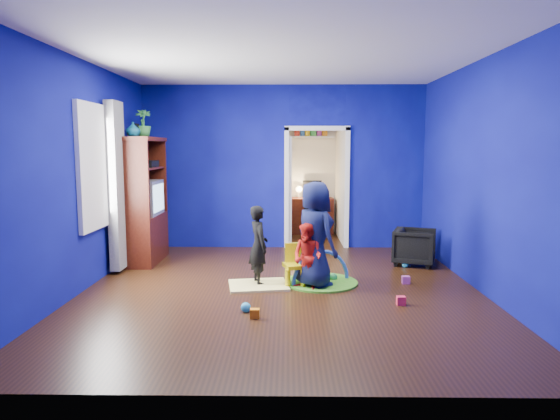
{
  "coord_description": "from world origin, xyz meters",
  "views": [
    {
      "loc": [
        0.08,
        -6.18,
        1.79
      ],
      "look_at": [
        -0.02,
        0.4,
        0.97
      ],
      "focal_mm": 32.0,
      "sensor_mm": 36.0,
      "label": 1
    }
  ],
  "objects_px": {
    "child_black": "(259,245)",
    "crt_tv": "(144,198)",
    "armchair": "(415,247)",
    "study_desk": "(312,216)",
    "kid_chair": "(295,267)",
    "play_mat": "(321,282)",
    "toddler_red": "(308,257)",
    "vase": "(133,129)",
    "tv_armoire": "(141,200)",
    "child_navy": "(315,235)",
    "folding_chair": "(315,218)",
    "hopper_ball": "(310,268)"
  },
  "relations": [
    {
      "from": "child_black",
      "to": "crt_tv",
      "type": "xyz_separation_m",
      "value": [
        -1.88,
        1.31,
        0.49
      ]
    },
    {
      "from": "armchair",
      "to": "child_black",
      "type": "distance_m",
      "value": 2.62
    },
    {
      "from": "study_desk",
      "to": "kid_chair",
      "type": "bearing_deg",
      "value": -95.84
    },
    {
      "from": "child_black",
      "to": "play_mat",
      "type": "bearing_deg",
      "value": -106.12
    },
    {
      "from": "armchair",
      "to": "toddler_red",
      "type": "height_order",
      "value": "toddler_red"
    },
    {
      "from": "vase",
      "to": "tv_armoire",
      "type": "distance_m",
      "value": 1.13
    },
    {
      "from": "child_black",
      "to": "toddler_red",
      "type": "distance_m",
      "value": 0.69
    },
    {
      "from": "play_mat",
      "to": "study_desk",
      "type": "height_order",
      "value": "study_desk"
    },
    {
      "from": "child_navy",
      "to": "folding_chair",
      "type": "height_order",
      "value": "child_navy"
    },
    {
      "from": "child_navy",
      "to": "hopper_ball",
      "type": "bearing_deg",
      "value": -24.39
    },
    {
      "from": "armchair",
      "to": "child_black",
      "type": "height_order",
      "value": "child_black"
    },
    {
      "from": "child_navy",
      "to": "folding_chair",
      "type": "bearing_deg",
      "value": -38.71
    },
    {
      "from": "crt_tv",
      "to": "child_black",
      "type": "bearing_deg",
      "value": -34.98
    },
    {
      "from": "tv_armoire",
      "to": "crt_tv",
      "type": "xyz_separation_m",
      "value": [
        0.04,
        0.0,
        0.04
      ]
    },
    {
      "from": "play_mat",
      "to": "study_desk",
      "type": "relative_size",
      "value": 1.11
    },
    {
      "from": "vase",
      "to": "play_mat",
      "type": "xyz_separation_m",
      "value": [
        2.74,
        -0.95,
        -2.06
      ]
    },
    {
      "from": "armchair",
      "to": "crt_tv",
      "type": "distance_m",
      "value": 4.28
    },
    {
      "from": "child_black",
      "to": "crt_tv",
      "type": "bearing_deg",
      "value": 34.54
    },
    {
      "from": "toddler_red",
      "to": "hopper_ball",
      "type": "xyz_separation_m",
      "value": [
        0.05,
        0.41,
        -0.24
      ]
    },
    {
      "from": "armchair",
      "to": "crt_tv",
      "type": "relative_size",
      "value": 0.88
    },
    {
      "from": "play_mat",
      "to": "child_black",
      "type": "bearing_deg",
      "value": -175.64
    },
    {
      "from": "play_mat",
      "to": "armchair",
      "type": "bearing_deg",
      "value": 35.89
    },
    {
      "from": "child_navy",
      "to": "hopper_ball",
      "type": "distance_m",
      "value": 0.56
    },
    {
      "from": "vase",
      "to": "folding_chair",
      "type": "xyz_separation_m",
      "value": [
        2.82,
        2.04,
        -1.61
      ]
    },
    {
      "from": "armchair",
      "to": "vase",
      "type": "bearing_deg",
      "value": 111.45
    },
    {
      "from": "child_black",
      "to": "play_mat",
      "type": "distance_m",
      "value": 0.97
    },
    {
      "from": "kid_chair",
      "to": "crt_tv",
      "type": "bearing_deg",
      "value": 132.63
    },
    {
      "from": "child_black",
      "to": "play_mat",
      "type": "xyz_separation_m",
      "value": [
        0.83,
        0.06,
        -0.51
      ]
    },
    {
      "from": "child_black",
      "to": "hopper_ball",
      "type": "relative_size",
      "value": 2.83
    },
    {
      "from": "child_navy",
      "to": "crt_tv",
      "type": "height_order",
      "value": "child_navy"
    },
    {
      "from": "toddler_red",
      "to": "folding_chair",
      "type": "bearing_deg",
      "value": 124.03
    },
    {
      "from": "toddler_red",
      "to": "crt_tv",
      "type": "relative_size",
      "value": 1.22
    },
    {
      "from": "child_black",
      "to": "vase",
      "type": "distance_m",
      "value": 2.66
    },
    {
      "from": "child_navy",
      "to": "toddler_red",
      "type": "xyz_separation_m",
      "value": [
        -0.1,
        -0.16,
        -0.26
      ]
    },
    {
      "from": "toddler_red",
      "to": "vase",
      "type": "bearing_deg",
      "value": -167.97
    },
    {
      "from": "child_navy",
      "to": "hopper_ball",
      "type": "relative_size",
      "value": 3.7
    },
    {
      "from": "study_desk",
      "to": "crt_tv",
      "type": "bearing_deg",
      "value": -135.79
    },
    {
      "from": "child_black",
      "to": "crt_tv",
      "type": "relative_size",
      "value": 1.5
    },
    {
      "from": "child_black",
      "to": "folding_chair",
      "type": "height_order",
      "value": "child_black"
    },
    {
      "from": "child_black",
      "to": "hopper_ball",
      "type": "distance_m",
      "value": 0.78
    },
    {
      "from": "play_mat",
      "to": "folding_chair",
      "type": "height_order",
      "value": "folding_chair"
    },
    {
      "from": "hopper_ball",
      "to": "folding_chair",
      "type": "height_order",
      "value": "folding_chair"
    },
    {
      "from": "hopper_ball",
      "to": "play_mat",
      "type": "bearing_deg",
      "value": -31.9
    },
    {
      "from": "armchair",
      "to": "crt_tv",
      "type": "height_order",
      "value": "crt_tv"
    },
    {
      "from": "crt_tv",
      "to": "hopper_ball",
      "type": "height_order",
      "value": "crt_tv"
    },
    {
      "from": "crt_tv",
      "to": "kid_chair",
      "type": "distance_m",
      "value": 2.84
    },
    {
      "from": "armchair",
      "to": "kid_chair",
      "type": "bearing_deg",
      "value": 142.82
    },
    {
      "from": "toddler_red",
      "to": "folding_chair",
      "type": "height_order",
      "value": "folding_chair"
    },
    {
      "from": "armchair",
      "to": "folding_chair",
      "type": "relative_size",
      "value": 0.67
    },
    {
      "from": "armchair",
      "to": "hopper_ball",
      "type": "bearing_deg",
      "value": 140.8
    }
  ]
}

